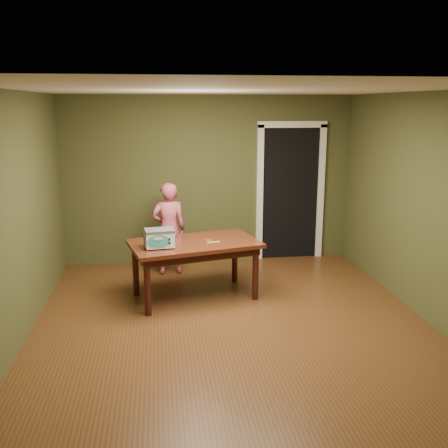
% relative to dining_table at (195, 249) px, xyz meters
% --- Properties ---
extents(floor, '(5.00, 5.00, 0.00)m').
position_rel_dining_table_xyz_m(floor, '(0.36, -0.92, -0.65)').
color(floor, '#543618').
rests_on(floor, ground).
extents(room_shell, '(4.52, 5.02, 2.61)m').
position_rel_dining_table_xyz_m(room_shell, '(0.36, -0.92, 1.06)').
color(room_shell, '#414524').
rests_on(room_shell, ground).
extents(doorway, '(1.10, 0.66, 2.25)m').
position_rel_dining_table_xyz_m(doorway, '(1.66, 1.86, 0.41)').
color(doorway, black).
rests_on(doorway, ground).
extents(dining_table, '(1.77, 1.25, 0.75)m').
position_rel_dining_table_xyz_m(dining_table, '(0.00, 0.00, 0.00)').
color(dining_table, '#3E1B0E').
rests_on(dining_table, floor).
extents(toy_oven, '(0.40, 0.29, 0.23)m').
position_rel_dining_table_xyz_m(toy_oven, '(-0.44, -0.21, 0.22)').
color(toy_oven, '#4C4F54').
rests_on(toy_oven, dining_table).
extents(baking_pan, '(0.10, 0.10, 0.02)m').
position_rel_dining_table_xyz_m(baking_pan, '(0.17, -0.01, 0.11)').
color(baking_pan, silver).
rests_on(baking_pan, dining_table).
extents(spatula, '(0.18, 0.08, 0.01)m').
position_rel_dining_table_xyz_m(spatula, '(0.24, -0.07, 0.10)').
color(spatula, tan).
rests_on(spatula, dining_table).
extents(child, '(0.53, 0.37, 1.37)m').
position_rel_dining_table_xyz_m(child, '(-0.30, 0.98, 0.03)').
color(child, '#C9536B').
rests_on(child, floor).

